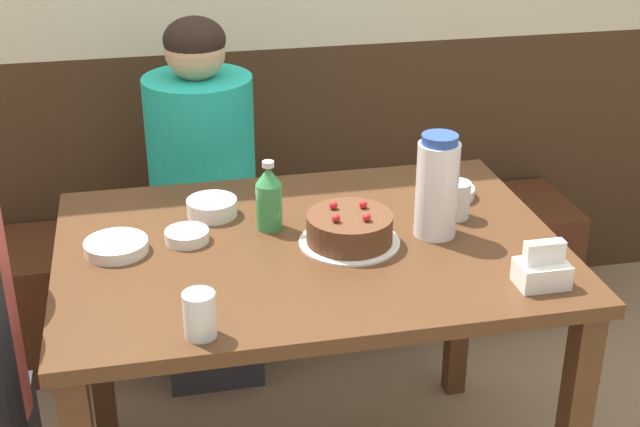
{
  "coord_description": "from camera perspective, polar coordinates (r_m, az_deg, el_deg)",
  "views": [
    {
      "loc": [
        -0.37,
        -1.86,
        1.75
      ],
      "look_at": [
        0.04,
        0.05,
        0.83
      ],
      "focal_mm": 50.0,
      "sensor_mm": 36.0,
      "label": 1
    }
  ],
  "objects": [
    {
      "name": "bench_seat",
      "position": [
        3.12,
        -3.67,
        -4.28
      ],
      "size": [
        2.23,
        0.38,
        0.42
      ],
      "color": "#472314",
      "rests_on": "ground_plane"
    },
    {
      "name": "dining_table",
      "position": [
        2.18,
        -0.69,
        -4.4
      ],
      "size": [
        1.19,
        0.84,
        0.78
      ],
      "color": "#4C2D19",
      "rests_on": "ground_plane"
    },
    {
      "name": "birthday_cake",
      "position": [
        2.11,
        1.9,
        -1.02
      ],
      "size": [
        0.24,
        0.24,
        0.09
      ],
      "color": "white",
      "rests_on": "dining_table"
    },
    {
      "name": "water_pitcher",
      "position": [
        2.13,
        7.5,
        1.71
      ],
      "size": [
        0.1,
        0.1,
        0.26
      ],
      "color": "white",
      "rests_on": "dining_table"
    },
    {
      "name": "soju_bottle",
      "position": [
        2.17,
        -3.29,
        1.04
      ],
      "size": [
        0.06,
        0.06,
        0.18
      ],
      "color": "#388E4C",
      "rests_on": "dining_table"
    },
    {
      "name": "napkin_holder",
      "position": [
        1.99,
        14.03,
        -3.48
      ],
      "size": [
        0.11,
        0.08,
        0.11
      ],
      "color": "white",
      "rests_on": "dining_table"
    },
    {
      "name": "bowl_soup_white",
      "position": [
        2.13,
        -12.92,
        -2.07
      ],
      "size": [
        0.15,
        0.15,
        0.03
      ],
      "color": "white",
      "rests_on": "dining_table"
    },
    {
      "name": "bowl_rice_small",
      "position": [
        2.27,
        -6.93,
        0.39
      ],
      "size": [
        0.13,
        0.13,
        0.04
      ],
      "color": "white",
      "rests_on": "dining_table"
    },
    {
      "name": "bowl_side_dish",
      "position": [
        2.15,
        -8.51,
        -1.42
      ],
      "size": [
        0.11,
        0.11,
        0.03
      ],
      "color": "white",
      "rests_on": "dining_table"
    },
    {
      "name": "bowl_sauce_shallow",
      "position": [
        2.39,
        8.33,
        1.38
      ],
      "size": [
        0.13,
        0.13,
        0.03
      ],
      "color": "white",
      "rests_on": "dining_table"
    },
    {
      "name": "glass_water_tall",
      "position": [
        2.26,
        8.7,
        0.88
      ],
      "size": [
        0.07,
        0.07,
        0.09
      ],
      "color": "silver",
      "rests_on": "dining_table"
    },
    {
      "name": "glass_tumbler_short",
      "position": [
        1.77,
        -7.71,
        -6.43
      ],
      "size": [
        0.07,
        0.07,
        0.1
      ],
      "color": "silver",
      "rests_on": "dining_table"
    },
    {
      "name": "person_pale_blue_shirt",
      "position": [
        2.81,
        -7.37,
        -0.05
      ],
      "size": [
        0.33,
        0.34,
        1.18
      ],
      "rotation": [
        0.0,
        0.0,
        -1.57
      ],
      "color": "#33333D",
      "rests_on": "ground_plane"
    }
  ]
}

